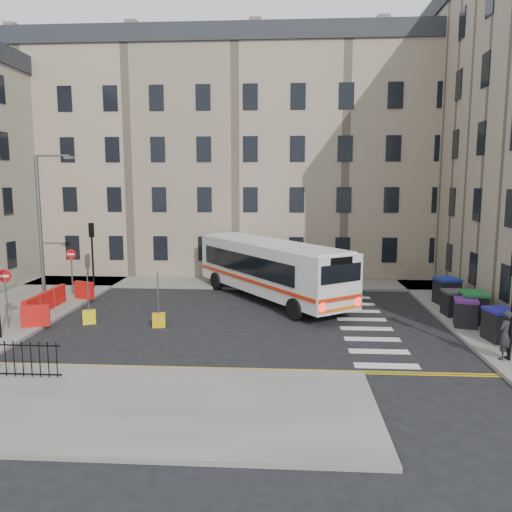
# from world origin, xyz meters

# --- Properties ---
(ground) EXTENTS (120.00, 120.00, 0.00)m
(ground) POSITION_xyz_m (0.00, 0.00, 0.00)
(ground) COLOR black
(ground) RESTS_ON ground
(pavement_north) EXTENTS (36.00, 3.20, 0.15)m
(pavement_north) POSITION_xyz_m (-6.00, 8.60, 0.07)
(pavement_north) COLOR slate
(pavement_north) RESTS_ON ground
(pavement_east) EXTENTS (2.40, 26.00, 0.15)m
(pavement_east) POSITION_xyz_m (9.00, 4.00, 0.07)
(pavement_east) COLOR slate
(pavement_east) RESTS_ON ground
(pavement_west) EXTENTS (6.00, 22.00, 0.15)m
(pavement_west) POSITION_xyz_m (-14.00, 1.00, 0.07)
(pavement_west) COLOR slate
(pavement_west) RESTS_ON ground
(pavement_sw) EXTENTS (20.00, 6.00, 0.15)m
(pavement_sw) POSITION_xyz_m (-7.00, -10.00, 0.07)
(pavement_sw) COLOR slate
(pavement_sw) RESTS_ON ground
(terrace_north) EXTENTS (38.30, 10.80, 17.20)m
(terrace_north) POSITION_xyz_m (-7.00, 15.50, 8.62)
(terrace_north) COLOR tan
(terrace_north) RESTS_ON ground
(traffic_light_nw) EXTENTS (0.28, 0.22, 4.10)m
(traffic_light_nw) POSITION_xyz_m (-12.00, 6.50, 2.87)
(traffic_light_nw) COLOR black
(traffic_light_nw) RESTS_ON pavement_west
(streetlamp) EXTENTS (0.50, 0.22, 8.14)m
(streetlamp) POSITION_xyz_m (-13.00, 2.00, 4.34)
(streetlamp) COLOR #595B5E
(streetlamp) RESTS_ON pavement_west
(no_entry_north) EXTENTS (0.60, 0.08, 3.00)m
(no_entry_north) POSITION_xyz_m (-12.50, 4.50, 2.08)
(no_entry_north) COLOR #595B5E
(no_entry_north) RESTS_ON pavement_west
(no_entry_south) EXTENTS (0.60, 0.08, 3.00)m
(no_entry_south) POSITION_xyz_m (-12.50, -2.50, 2.08)
(no_entry_south) COLOR #595B5E
(no_entry_south) RESTS_ON pavement_west
(roadworks_barriers) EXTENTS (1.66, 6.26, 1.00)m
(roadworks_barriers) POSITION_xyz_m (-11.84, 0.50, 0.65)
(roadworks_barriers) COLOR red
(roadworks_barriers) RESTS_ON pavement_west
(bus) EXTENTS (9.31, 11.57, 3.33)m
(bus) POSITION_xyz_m (-0.70, 4.37, 1.92)
(bus) COLOR silver
(bus) RESTS_ON ground
(wheelie_bin_a) EXTENTS (1.26, 1.39, 1.37)m
(wheelie_bin_a) POSITION_xyz_m (9.23, -3.08, 0.84)
(wheelie_bin_a) COLOR black
(wheelie_bin_a) RESTS_ON pavement_east
(wheelie_bin_b) EXTENTS (1.27, 1.38, 1.29)m
(wheelie_bin_b) POSITION_xyz_m (8.53, -1.00, 0.80)
(wheelie_bin_b) COLOR black
(wheelie_bin_b) RESTS_ON pavement_east
(wheelie_bin_c) EXTENTS (1.28, 1.43, 1.46)m
(wheelie_bin_c) POSITION_xyz_m (9.14, -0.27, 0.89)
(wheelie_bin_c) COLOR black
(wheelie_bin_c) RESTS_ON pavement_east
(wheelie_bin_d) EXTENTS (1.07, 1.21, 1.26)m
(wheelie_bin_d) POSITION_xyz_m (8.64, 0.97, 0.79)
(wheelie_bin_d) COLOR black
(wheelie_bin_d) RESTS_ON pavement_east
(wheelie_bin_e) EXTENTS (1.35, 1.49, 1.45)m
(wheelie_bin_e) POSITION_xyz_m (9.03, 3.37, 0.88)
(wheelie_bin_e) COLOR black
(wheelie_bin_e) RESTS_ON pavement_east
(pedestrian) EXTENTS (0.82, 0.78, 1.88)m
(pedestrian) POSITION_xyz_m (8.45, -5.40, 1.09)
(pedestrian) COLOR black
(pedestrian) RESTS_ON pavement_east
(bollard_yellow) EXTENTS (0.78, 0.78, 0.60)m
(bollard_yellow) POSITION_xyz_m (-9.26, -1.07, 0.30)
(bollard_yellow) COLOR yellow
(bollard_yellow) RESTS_ON ground
(bollard_chevron) EXTENTS (0.72, 0.72, 0.60)m
(bollard_chevron) POSITION_xyz_m (-5.76, -1.41, 0.30)
(bollard_chevron) COLOR #E2A70D
(bollard_chevron) RESTS_ON ground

